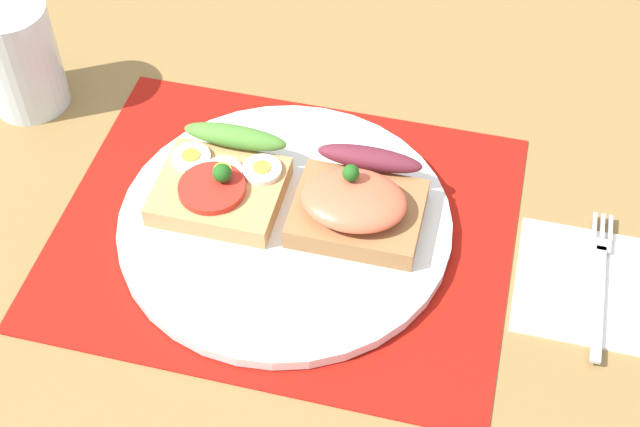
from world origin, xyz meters
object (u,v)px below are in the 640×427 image
at_px(drinking_glass, 19,57).
at_px(sandwich_salmon, 357,202).
at_px(sandwich_egg_tomato, 222,181).
at_px(fork, 600,279).
at_px(napkin, 604,284).
at_px(plate, 285,223).

bearing_deg(drinking_glass, sandwich_salmon, -13.94).
bearing_deg(sandwich_egg_tomato, fork, -2.18).
bearing_deg(drinking_glass, fork, -9.91).
relative_size(napkin, drinking_glass, 1.30).
bearing_deg(napkin, drinking_glass, 170.08).
bearing_deg(drinking_glass, sandwich_egg_tomato, -20.49).
height_order(napkin, drinking_glass, drinking_glass).
distance_m(fork, drinking_glass, 0.54).
height_order(napkin, fork, fork).
bearing_deg(fork, plate, -179.11).
height_order(plate, sandwich_salmon, sandwich_salmon).
height_order(sandwich_egg_tomato, sandwich_salmon, sandwich_salmon).
bearing_deg(sandwich_salmon, fork, -2.97).
xyz_separation_m(sandwich_egg_tomato, napkin, (0.32, -0.01, -0.02)).
distance_m(plate, sandwich_egg_tomato, 0.06).
relative_size(napkin, fork, 0.93).
bearing_deg(plate, sandwich_salmon, 14.05).
distance_m(sandwich_salmon, fork, 0.20).
bearing_deg(napkin, sandwich_salmon, 176.84).
height_order(plate, fork, plate).
relative_size(plate, fork, 1.88).
bearing_deg(plate, sandwich_egg_tomato, 164.72).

